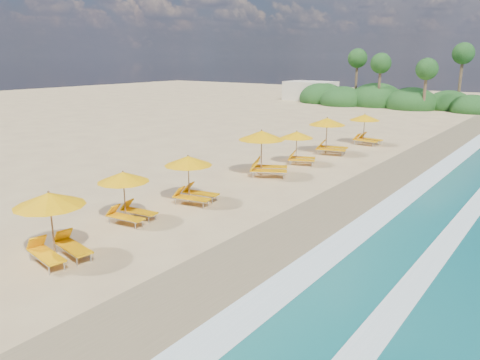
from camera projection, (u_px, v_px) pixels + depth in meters
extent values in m
plane|color=tan|center=(240.00, 206.00, 20.85)|extent=(160.00, 160.00, 0.00)
cube|color=#8B7953|center=(321.00, 224.00, 18.57)|extent=(4.00, 160.00, 0.01)
cube|color=white|center=(357.00, 232.00, 17.70)|extent=(1.20, 160.00, 0.01)
cube|color=white|center=(440.00, 251.00, 15.99)|extent=(0.80, 160.00, 0.01)
cylinder|color=olive|center=(52.00, 226.00, 15.22)|extent=(0.06, 0.06, 2.22)
cone|color=#F6A705|center=(49.00, 199.00, 14.99)|extent=(2.62, 2.62, 0.45)
sphere|color=olive|center=(48.00, 192.00, 14.92)|extent=(0.08, 0.08, 0.08)
cylinder|color=olive|center=(125.00, 197.00, 18.74)|extent=(0.05, 0.05, 2.01)
cone|color=#F6A705|center=(123.00, 177.00, 18.53)|extent=(2.32, 2.32, 0.40)
sphere|color=olive|center=(123.00, 171.00, 18.47)|extent=(0.07, 0.07, 0.07)
cylinder|color=olive|center=(189.00, 180.00, 21.17)|extent=(0.05, 0.05, 2.12)
cone|color=#F6A705|center=(188.00, 161.00, 20.95)|extent=(2.57, 2.57, 0.43)
sphere|color=olive|center=(188.00, 155.00, 20.89)|extent=(0.08, 0.08, 0.08)
cylinder|color=olive|center=(261.00, 154.00, 25.86)|extent=(0.06, 0.06, 2.49)
cone|color=#F6A705|center=(262.00, 135.00, 25.59)|extent=(3.50, 3.50, 0.50)
sphere|color=olive|center=(262.00, 130.00, 25.52)|extent=(0.09, 0.09, 0.09)
cylinder|color=olive|center=(296.00, 148.00, 28.78)|extent=(0.05, 0.05, 1.99)
cone|color=#F6A705|center=(297.00, 135.00, 28.57)|extent=(2.71, 2.71, 0.40)
sphere|color=olive|center=(297.00, 131.00, 28.51)|extent=(0.07, 0.07, 0.07)
cylinder|color=olive|center=(326.00, 136.00, 31.78)|extent=(0.06, 0.06, 2.41)
cone|color=#F6A705|center=(327.00, 121.00, 31.53)|extent=(3.03, 3.03, 0.48)
sphere|color=olive|center=(327.00, 117.00, 31.46)|extent=(0.09, 0.09, 0.09)
cylinder|color=olive|center=(364.00, 130.00, 35.26)|extent=(0.06, 0.06, 2.22)
cone|color=#F6A705|center=(365.00, 117.00, 35.03)|extent=(2.49, 2.49, 0.45)
sphere|color=olive|center=(365.00, 114.00, 34.96)|extent=(0.08, 0.08, 0.08)
ellipsoid|color=#163D14|center=(411.00, 104.00, 59.19)|extent=(6.40, 6.40, 4.16)
ellipsoid|color=#163D14|center=(376.00, 100.00, 62.81)|extent=(7.20, 7.20, 4.68)
ellipsoid|color=#163D14|center=(342.00, 101.00, 63.57)|extent=(6.00, 6.00, 3.90)
ellipsoid|color=#163D14|center=(449.00, 105.00, 58.49)|extent=(5.60, 5.60, 3.64)
ellipsoid|color=#163D14|center=(322.00, 98.00, 67.40)|extent=(6.60, 6.60, 4.29)
ellipsoid|color=#163D14|center=(471.00, 108.00, 55.23)|extent=(5.00, 5.00, 3.25)
cylinder|color=brown|center=(425.00, 90.00, 56.01)|extent=(0.36, 0.36, 5.00)
sphere|color=#163D14|center=(427.00, 69.00, 55.37)|extent=(2.60, 2.60, 2.60)
cylinder|color=brown|center=(379.00, 86.00, 60.14)|extent=(0.36, 0.36, 5.60)
sphere|color=#163D14|center=(381.00, 63.00, 59.42)|extent=(2.60, 2.60, 2.60)
cylinder|color=brown|center=(356.00, 82.00, 63.91)|extent=(0.36, 0.36, 6.20)
sphere|color=#163D14|center=(358.00, 58.00, 63.11)|extent=(2.60, 2.60, 2.60)
cylinder|color=brown|center=(460.00, 82.00, 57.18)|extent=(0.36, 0.36, 6.80)
sphere|color=#163D14|center=(463.00, 53.00, 56.31)|extent=(2.60, 2.60, 2.60)
cube|color=beige|center=(310.00, 91.00, 70.48)|extent=(7.00, 5.00, 2.80)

